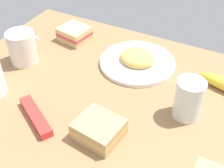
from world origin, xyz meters
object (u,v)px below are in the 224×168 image
at_px(plate_of_food, 137,61).
at_px(coffee_mug_milky, 22,47).
at_px(snack_bar, 36,116).
at_px(glass_of_milk, 188,101).
at_px(sandwich_side, 74,34).
at_px(sandwich_extra, 99,129).

relative_size(plate_of_food, coffee_mug_milky, 2.18).
bearing_deg(plate_of_food, snack_bar, -111.42).
bearing_deg(plate_of_food, coffee_mug_milky, -155.17).
bearing_deg(snack_bar, glass_of_milk, 60.01).
relative_size(sandwich_side, sandwich_extra, 0.95).
relative_size(coffee_mug_milky, sandwich_side, 1.00).
height_order(coffee_mug_milky, sandwich_side, coffee_mug_milky).
height_order(sandwich_side, snack_bar, sandwich_side).
relative_size(coffee_mug_milky, glass_of_milk, 1.00).
bearing_deg(glass_of_milk, coffee_mug_milky, -179.53).
xyz_separation_m(sandwich_side, snack_bar, (0.11, -0.35, -0.01)).
bearing_deg(glass_of_milk, sandwich_extra, -134.62).
relative_size(plate_of_food, sandwich_extra, 2.05).
height_order(plate_of_food, snack_bar, plate_of_food).
bearing_deg(coffee_mug_milky, snack_bar, -44.36).
bearing_deg(plate_of_food, sandwich_side, 172.44).
height_order(glass_of_milk, snack_bar, glass_of_milk).
distance_m(coffee_mug_milky, glass_of_milk, 0.49).
relative_size(plate_of_food, glass_of_milk, 2.17).
xyz_separation_m(coffee_mug_milky, sandwich_side, (0.07, 0.17, -0.03)).
xyz_separation_m(plate_of_food, sandwich_extra, (0.03, -0.29, 0.01)).
xyz_separation_m(plate_of_food, coffee_mug_milky, (-0.30, -0.14, 0.04)).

